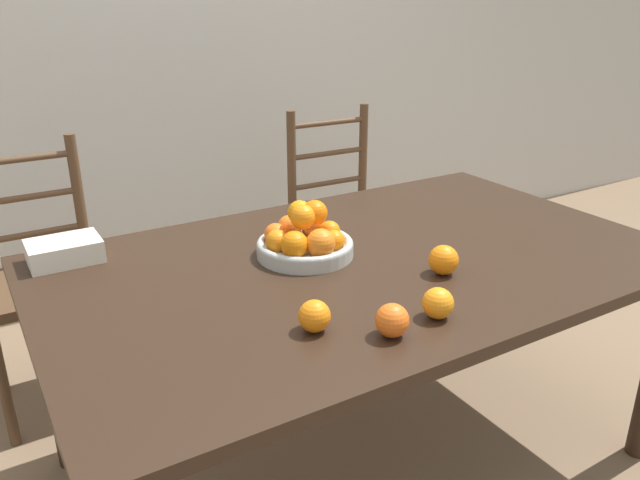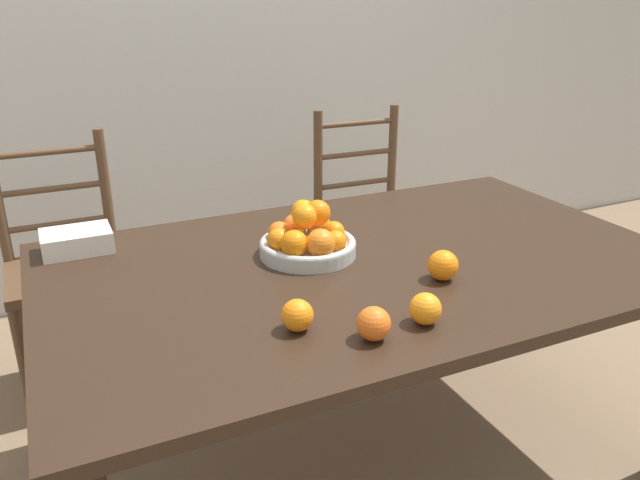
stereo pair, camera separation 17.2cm
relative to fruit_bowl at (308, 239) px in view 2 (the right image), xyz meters
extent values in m
plane|color=#7F664C|center=(0.13, -0.10, -0.77)|extent=(12.00, 12.00, 0.00)
cube|color=beige|center=(0.13, 1.52, 0.53)|extent=(8.00, 0.06, 2.60)
cube|color=black|center=(0.13, -0.10, -0.07)|extent=(1.80, 1.09, 0.03)
cylinder|color=black|center=(-0.69, 0.37, -0.43)|extent=(0.07, 0.07, 0.69)
cylinder|color=black|center=(0.95, 0.37, -0.43)|extent=(0.07, 0.07, 0.69)
cylinder|color=#B2B7B2|center=(0.00, 0.00, -0.03)|extent=(0.28, 0.28, 0.04)
torus|color=#B2B7B2|center=(0.00, 0.00, -0.01)|extent=(0.28, 0.28, 0.02)
sphere|color=orange|center=(0.09, 0.01, 0.01)|extent=(0.06, 0.06, 0.06)
sphere|color=orange|center=(0.06, 0.06, 0.01)|extent=(0.07, 0.07, 0.07)
sphere|color=orange|center=(0.00, 0.09, 0.01)|extent=(0.07, 0.07, 0.07)
sphere|color=orange|center=(-0.06, 0.06, 0.01)|extent=(0.07, 0.07, 0.07)
sphere|color=orange|center=(-0.09, 0.01, 0.01)|extent=(0.07, 0.07, 0.07)
sphere|color=orange|center=(-0.06, -0.06, 0.02)|extent=(0.08, 0.08, 0.08)
sphere|color=orange|center=(0.00, -0.09, 0.02)|extent=(0.08, 0.08, 0.08)
sphere|color=orange|center=(0.06, -0.06, 0.00)|extent=(0.06, 0.06, 0.06)
sphere|color=orange|center=(0.03, -0.01, 0.08)|extent=(0.08, 0.08, 0.08)
sphere|color=orange|center=(0.00, 0.02, 0.08)|extent=(0.07, 0.07, 0.07)
sphere|color=orange|center=(-0.02, -0.02, 0.08)|extent=(0.07, 0.07, 0.07)
sphere|color=orange|center=(0.26, -0.30, -0.01)|extent=(0.08, 0.08, 0.08)
sphere|color=orange|center=(0.08, -0.49, -0.01)|extent=(0.08, 0.08, 0.08)
sphere|color=orange|center=(-0.20, -0.39, -0.01)|extent=(0.07, 0.07, 0.07)
sphere|color=orange|center=(-0.06, -0.50, -0.01)|extent=(0.08, 0.08, 0.08)
cylinder|color=#513823|center=(-0.83, 0.56, -0.54)|extent=(0.04, 0.04, 0.46)
cylinder|color=#513823|center=(-0.45, 0.56, -0.54)|extent=(0.04, 0.04, 0.46)
cylinder|color=#513823|center=(-0.83, 0.92, -0.29)|extent=(0.04, 0.04, 0.96)
cylinder|color=#513823|center=(-0.45, 0.92, -0.29)|extent=(0.04, 0.04, 0.96)
cube|color=#513823|center=(-0.64, 0.74, -0.29)|extent=(0.42, 0.40, 0.04)
cylinder|color=#513823|center=(-0.64, 0.92, -0.16)|extent=(0.38, 0.03, 0.02)
cylinder|color=#513823|center=(-0.64, 0.92, -0.02)|extent=(0.38, 0.03, 0.02)
cylinder|color=#513823|center=(-0.64, 0.92, 0.12)|extent=(0.38, 0.03, 0.02)
cylinder|color=#513823|center=(0.45, 0.57, -0.54)|extent=(0.04, 0.04, 0.46)
cylinder|color=#513823|center=(0.83, 0.56, -0.54)|extent=(0.04, 0.04, 0.46)
cylinder|color=#513823|center=(0.46, 0.93, -0.29)|extent=(0.04, 0.04, 0.96)
cylinder|color=#513823|center=(0.84, 0.92, -0.29)|extent=(0.04, 0.04, 0.96)
cube|color=#513823|center=(0.65, 0.74, -0.29)|extent=(0.43, 0.41, 0.04)
cylinder|color=#513823|center=(0.65, 0.92, -0.16)|extent=(0.38, 0.04, 0.02)
cylinder|color=#513823|center=(0.65, 0.92, -0.02)|extent=(0.38, 0.04, 0.02)
cylinder|color=#513823|center=(0.65, 0.92, 0.12)|extent=(0.38, 0.04, 0.02)
cube|color=silver|center=(-0.61, 0.32, -0.02)|extent=(0.20, 0.14, 0.06)
camera|label=1|loc=(-0.83, -1.46, 0.67)|focal=35.00mm
camera|label=2|loc=(-0.68, -1.54, 0.67)|focal=35.00mm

